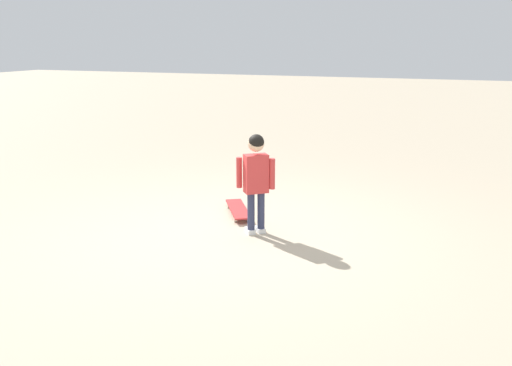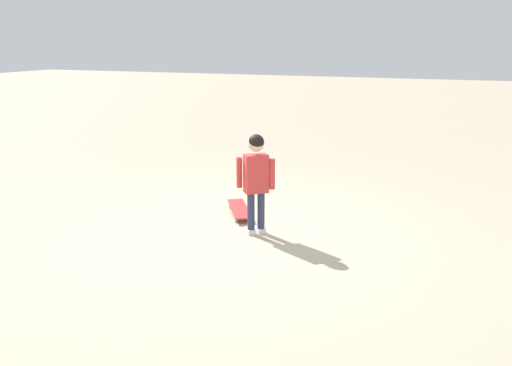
% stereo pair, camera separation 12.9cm
% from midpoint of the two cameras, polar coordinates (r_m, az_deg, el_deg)
% --- Properties ---
extents(ground_plane, '(50.00, 50.00, 0.00)m').
position_cam_midpoint_polar(ground_plane, '(5.77, -1.48, -5.41)').
color(ground_plane, tan).
extents(child_person, '(0.40, 0.27, 1.06)m').
position_cam_midpoint_polar(child_person, '(5.62, 0.65, 1.05)').
color(child_person, '#2D3351').
rests_on(child_person, ground).
extents(skateboard, '(0.56, 0.75, 0.07)m').
position_cam_midpoint_polar(skateboard, '(6.42, -1.16, -2.74)').
color(skateboard, '#B22D2D').
rests_on(skateboard, ground).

